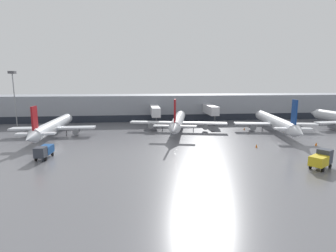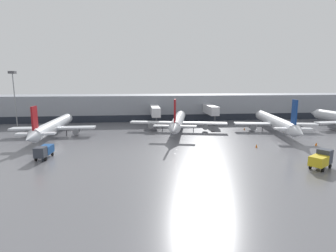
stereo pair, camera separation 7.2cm
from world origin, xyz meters
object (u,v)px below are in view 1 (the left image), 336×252
parked_jet_0 (53,126)px  parked_jet_4 (275,122)px  traffic_cone_0 (244,129)px  service_truck_1 (321,159)px  traffic_cone_1 (316,144)px  parked_jet_1 (178,121)px  traffic_cone_2 (326,156)px  service_truck_0 (44,151)px  traffic_cone_4 (256,146)px  apron_light_mast_3 (13,83)px

parked_jet_0 → parked_jet_4: size_ratio=0.92×
parked_jet_4 → traffic_cone_0: size_ratio=57.76×
service_truck_1 → traffic_cone_0: 34.52m
service_truck_1 → traffic_cone_1: (9.66, 14.55, -1.26)m
parked_jet_1 → traffic_cone_2: parked_jet_1 is taller
service_truck_0 → parked_jet_4: bearing=113.9°
traffic_cone_0 → parked_jet_1: bearing=179.2°
traffic_cone_4 → service_truck_1: bearing=-73.6°
service_truck_0 → traffic_cone_2: 51.78m
service_truck_1 → parked_jet_4: bearing=41.5°
parked_jet_4 → service_truck_0: 59.00m
service_truck_0 → traffic_cone_0: service_truck_0 is taller
parked_jet_4 → traffic_cone_4: (-13.23, -17.07, -2.32)m
service_truck_0 → apron_light_mast_3: size_ratio=0.29×
parked_jet_0 → apron_light_mast_3: bearing=43.0°
traffic_cone_2 → apron_light_mast_3: bearing=149.3°
parked_jet_4 → parked_jet_0: bearing=100.9°
service_truck_1 → traffic_cone_0: bearing=55.2°
parked_jet_1 → traffic_cone_4: (13.81, -20.49, -2.55)m
traffic_cone_2 → parked_jet_1: bearing=128.7°
traffic_cone_4 → parked_jet_0: bearing=159.8°
parked_jet_1 → apron_light_mast_3: apron_light_mast_3 is taller
parked_jet_0 → service_truck_1: (50.88, -31.40, -1.00)m
service_truck_0 → traffic_cone_1: (55.93, 3.77, -1.11)m
traffic_cone_2 → traffic_cone_4: 12.78m
traffic_cone_4 → apron_light_mast_3: (-63.02, 34.49, 13.20)m
traffic_cone_2 → traffic_cone_4: (-9.46, 8.59, 0.09)m
traffic_cone_2 → traffic_cone_4: size_ratio=0.75×
traffic_cone_2 → traffic_cone_4: bearing=137.8°
service_truck_0 → traffic_cone_1: service_truck_0 is taller
traffic_cone_0 → traffic_cone_2: traffic_cone_0 is taller
service_truck_1 → apron_light_mast_3: bearing=111.7°
parked_jet_1 → parked_jet_4: (27.04, -3.42, -0.23)m
traffic_cone_2 → parked_jet_4: bearing=81.6°
service_truck_1 → traffic_cone_0: (1.46, 34.47, -1.28)m
parked_jet_4 → traffic_cone_2: bearing=-177.4°
traffic_cone_2 → traffic_cone_0: bearing=97.5°
parked_jet_0 → traffic_cone_0: bearing=-87.0°
traffic_cone_0 → traffic_cone_1: 21.55m
traffic_cone_1 → apron_light_mast_3: 85.19m
parked_jet_1 → apron_light_mast_3: bearing=86.8°
service_truck_1 → traffic_cone_0: size_ratio=7.50×
parked_jet_0 → parked_jet_4: (59.90, -0.07, 0.09)m
apron_light_mast_3 → parked_jet_1: bearing=-15.9°
service_truck_1 → traffic_cone_4: bearing=74.1°
parked_jet_1 → parked_jet_4: size_ratio=0.87×
parked_jet_1 → traffic_cone_4: bearing=-133.4°
parked_jet_1 → traffic_cone_0: size_ratio=50.47×
parked_jet_0 → service_truck_0: bearing=-167.7°
traffic_cone_4 → parked_jet_4: bearing=52.2°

